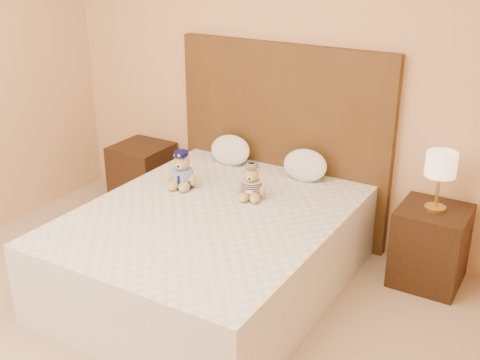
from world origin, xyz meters
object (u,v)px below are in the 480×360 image
Objects in this scene: teddy_prisoner at (251,182)px; pillow_left at (230,149)px; bed at (212,249)px; nightstand_right at (430,246)px; nightstand_left at (143,175)px; lamp at (441,167)px; teddy_police at (182,170)px; pillow_right at (305,164)px.

teddy_prisoner is 0.69m from pillow_left.
nightstand_right is (1.25, 0.80, -0.00)m from bed.
nightstand_left is at bearing -178.06° from pillow_left.
lamp is 1.49× the size of teddy_police.
teddy_police is (-1.66, -0.55, -0.16)m from lamp.
pillow_right is at bearing 71.15° from bed.
nightstand_right is at bearing -1.78° from pillow_right.
bed is 0.96m from pillow_right.
lamp is 1.62m from pillow_left.
bed is 5.81× the size of pillow_right.
pillow_left reaches higher than bed.
bed is 0.53m from teddy_prisoner.
bed is 1.59m from lamp.
teddy_police is at bearing 170.27° from teddy_prisoner.
teddy_prisoner is 0.70× the size of pillow_right.
nightstand_right is at bearing -1.07° from pillow_left.
teddy_prisoner is (-1.14, -0.47, -0.18)m from lamp.
teddy_police is at bearing -33.23° from nightstand_left.
nightstand_left is 1.50m from teddy_prisoner.
pillow_right is (0.17, 0.50, 0.00)m from teddy_prisoner.
nightstand_left is 0.97m from pillow_left.
nightstand_left is 2.50m from nightstand_right.
lamp is (2.50, 0.00, 0.57)m from nightstand_left.
bed is at bearing -127.83° from teddy_prisoner.
pillow_right is (0.65, 0.00, -0.00)m from pillow_left.
bed is 1.48m from nightstand_right.
teddy_police is 0.53m from teddy_prisoner.
bed is at bearing -45.24° from teddy_police.
lamp is at bearing 180.00° from nightstand_right.
nightstand_right is 1.05m from pillow_right.
teddy_prisoner is 0.53m from pillow_right.
nightstand_right is (2.50, 0.00, 0.00)m from nightstand_left.
bed is 0.99m from pillow_left.
lamp reaches higher than nightstand_left.
lamp is 1.16× the size of pillow_left.
nightstand_right is 1.38× the size of lamp.
teddy_police reaches higher than pillow_left.
bed and nightstand_left have the same top height.
teddy_prisoner is (0.52, 0.08, -0.01)m from teddy_police.
nightstand_left is 1.60× the size of pillow_right.
pillow_left is 1.00× the size of pillow_right.
pillow_right is at bearing 178.22° from nightstand_right.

